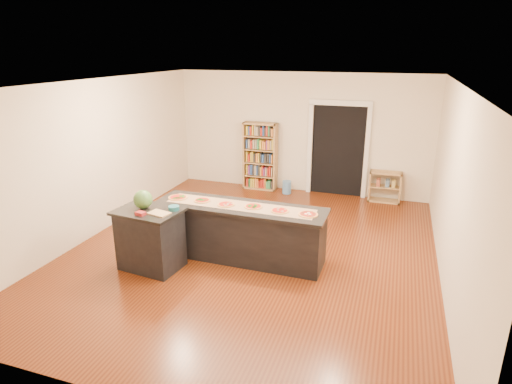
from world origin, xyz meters
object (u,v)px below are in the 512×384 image
(kitchen_island, at_px, (240,232))
(low_shelf, at_px, (385,187))
(bookshelf, at_px, (260,156))
(watermelon, at_px, (143,199))
(waste_bin, at_px, (287,187))
(side_counter, at_px, (150,239))

(kitchen_island, distance_m, low_shelf, 4.19)
(kitchen_island, distance_m, bookshelf, 3.73)
(kitchen_island, xyz_separation_m, watermelon, (-1.32, -0.69, 0.65))
(kitchen_island, relative_size, waste_bin, 9.14)
(waste_bin, bearing_deg, kitchen_island, -88.13)
(side_counter, relative_size, low_shelf, 1.40)
(waste_bin, bearing_deg, side_counter, -104.75)
(side_counter, distance_m, low_shelf, 5.48)
(watermelon, bearing_deg, kitchen_island, 27.54)
(bookshelf, xyz_separation_m, low_shelf, (2.95, -0.00, -0.47))
(watermelon, bearing_deg, side_counter, -22.96)
(waste_bin, bearing_deg, low_shelf, 3.84)
(low_shelf, height_order, watermelon, watermelon)
(watermelon, bearing_deg, bookshelf, 83.54)
(side_counter, height_order, bookshelf, bookshelf)
(low_shelf, height_order, waste_bin, low_shelf)
(side_counter, bearing_deg, waste_bin, 81.51)
(side_counter, height_order, watermelon, watermelon)
(side_counter, height_order, waste_bin, side_counter)
(bookshelf, xyz_separation_m, waste_bin, (0.72, -0.15, -0.66))
(waste_bin, height_order, watermelon, watermelon)
(side_counter, xyz_separation_m, bookshelf, (0.38, 4.35, 0.33))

